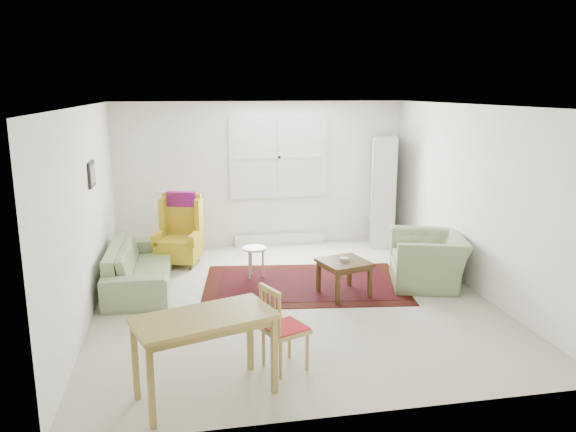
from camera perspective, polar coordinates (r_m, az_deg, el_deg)
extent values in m
cube|color=#BCB7A0|center=(7.47, 0.44, -8.38)|extent=(5.00, 5.50, 0.01)
cube|color=white|center=(6.97, 0.47, 11.16)|extent=(5.00, 5.50, 0.01)
cube|color=white|center=(9.79, -2.70, 4.25)|extent=(5.00, 0.04, 2.50)
cube|color=white|center=(4.54, 7.28, -5.87)|extent=(5.00, 0.04, 2.50)
cube|color=white|center=(7.08, -19.82, 0.22)|extent=(0.04, 5.50, 2.50)
cube|color=white|center=(7.98, 18.35, 1.68)|extent=(0.04, 5.50, 2.50)
cube|color=white|center=(9.77, -0.95, 6.02)|extent=(1.72, 0.06, 1.42)
cube|color=white|center=(9.77, -0.95, 6.02)|extent=(1.60, 0.02, 1.30)
cube|color=silver|center=(9.99, -0.86, -2.36)|extent=(1.60, 0.12, 0.18)
cube|color=black|center=(7.49, -19.33, 4.03)|extent=(0.03, 0.42, 0.32)
cube|color=#A49D4C|center=(7.49, -19.22, 4.03)|extent=(0.01, 0.34, 0.24)
imported|color=#758A5C|center=(8.07, -14.84, -4.04)|extent=(0.86, 2.10, 0.84)
imported|color=#758A5C|center=(8.11, 14.06, -3.84)|extent=(1.23, 1.33, 0.86)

